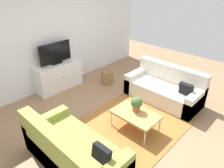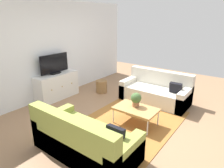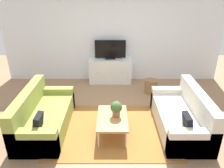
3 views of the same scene
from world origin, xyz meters
TOP-DOWN VIEW (x-y plane):
  - ground_plane at (0.00, 0.00)m, footprint 10.00×10.00m
  - wall_back at (0.00, 2.55)m, footprint 6.40×0.12m
  - area_rug at (0.00, -0.15)m, footprint 2.50×1.90m
  - couch_left_side at (-1.44, -0.10)m, footprint 0.86×1.81m
  - couch_right_side at (1.44, -0.10)m, footprint 0.86×1.81m
  - coffee_table at (-0.01, -0.29)m, footprint 0.58×0.91m
  - potted_plant at (0.07, -0.24)m, footprint 0.23×0.23m
  - tv_console at (-0.06, 2.27)m, footprint 1.25×0.47m
  - flat_screen_tv at (-0.06, 2.29)m, footprint 0.89×0.16m
  - wicker_basket at (1.04, 1.54)m, footprint 0.34×0.34m

SIDE VIEW (x-z plane):
  - ground_plane at x=0.00m, z-range 0.00..0.00m
  - area_rug at x=0.00m, z-range 0.00..0.01m
  - wicker_basket at x=1.04m, z-range 0.00..0.38m
  - couch_left_side at x=-1.44m, z-range -0.14..0.69m
  - couch_right_side at x=1.44m, z-range -0.14..0.69m
  - coffee_table at x=-0.01m, z-range 0.16..0.55m
  - tv_console at x=-0.06m, z-range 0.00..0.72m
  - potted_plant at x=0.07m, z-range 0.41..0.72m
  - flat_screen_tv at x=-0.06m, z-range 0.72..1.28m
  - wall_back at x=0.00m, z-range 0.00..2.70m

